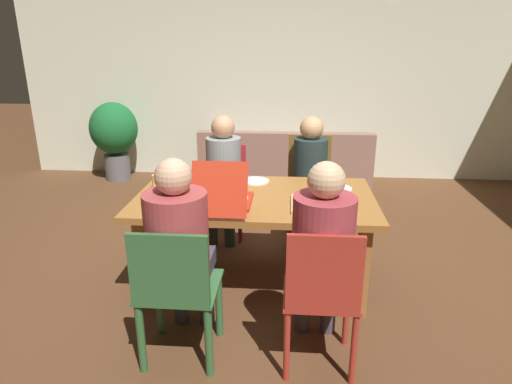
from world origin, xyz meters
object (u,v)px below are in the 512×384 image
(chair_1, at_px, (309,183))
(person_3, at_px, (180,242))
(chair_0, at_px, (322,293))
(couch, at_px, (285,167))
(drinking_glass_1, at_px, (157,182))
(person_0, at_px, (322,248))
(plate_0, at_px, (168,197))
(potted_plant, at_px, (114,133))
(plate_1, at_px, (255,181))
(drinking_glass_2, at_px, (322,175))
(chair_3, at_px, (176,291))
(drinking_glass_0, at_px, (195,182))
(plate_2, at_px, (336,189))
(chair_2, at_px, (226,184))
(person_2, at_px, (223,167))
(pizza_box_1, at_px, (317,204))
(dining_table, at_px, (255,207))
(person_1, at_px, (310,170))
(pizza_box_0, at_px, (224,198))

(chair_1, distance_m, person_3, 2.00)
(chair_0, relative_size, couch, 0.43)
(chair_0, xyz_separation_m, drinking_glass_1, (-1.22, 1.07, 0.27))
(person_0, bearing_deg, plate_0, 145.26)
(chair_1, bearing_deg, potted_plant, 147.54)
(chair_0, height_order, plate_1, chair_0)
(plate_1, xyz_separation_m, drinking_glass_2, (0.55, 0.07, 0.05))
(couch, bearing_deg, person_3, -100.05)
(chair_3, distance_m, plate_0, 0.95)
(drinking_glass_0, bearing_deg, chair_3, -84.27)
(plate_2, bearing_deg, drinking_glass_2, 115.05)
(chair_2, distance_m, drinking_glass_0, 0.92)
(chair_2, height_order, person_2, person_2)
(pizza_box_1, height_order, plate_1, pizza_box_1)
(person_2, distance_m, pizza_box_1, 1.33)
(dining_table, relative_size, chair_3, 2.01)
(chair_0, relative_size, chair_2, 1.06)
(plate_0, xyz_separation_m, drinking_glass_0, (0.16, 0.23, 0.05))
(person_2, relative_size, drinking_glass_0, 10.23)
(dining_table, xyz_separation_m, drinking_glass_2, (0.53, 0.41, 0.14))
(person_1, relative_size, potted_plant, 1.12)
(person_0, relative_size, plate_0, 4.87)
(chair_3, relative_size, drinking_glass_1, 7.42)
(chair_0, xyz_separation_m, person_0, (0.00, 0.14, 0.21))
(drinking_glass_1, xyz_separation_m, drinking_glass_2, (1.30, 0.33, -0.01))
(chair_3, relative_size, person_3, 0.72)
(pizza_box_1, relative_size, plate_1, 1.63)
(chair_0, relative_size, person_2, 0.77)
(pizza_box_0, bearing_deg, chair_0, -50.02)
(person_1, height_order, person_2, person_1)
(chair_0, xyz_separation_m, pizza_box_1, (0.01, 0.80, 0.22))
(dining_table, distance_m, chair_0, 1.09)
(chair_1, distance_m, drinking_glass_1, 1.54)
(chair_2, xyz_separation_m, plate_1, (0.35, -0.65, 0.24))
(drinking_glass_0, bearing_deg, pizza_box_0, -50.84)
(dining_table, distance_m, person_0, 0.96)
(chair_3, distance_m, potted_plant, 3.99)
(person_1, bearing_deg, couch, 99.14)
(chair_1, bearing_deg, chair_2, 178.89)
(person_1, xyz_separation_m, drinking_glass_2, (0.08, -0.41, 0.08))
(plate_0, xyz_separation_m, potted_plant, (-1.49, 2.71, -0.09))
(chair_1, relative_size, plate_1, 4.32)
(couch, bearing_deg, chair_3, -99.66)
(person_1, relative_size, person_3, 0.96)
(dining_table, height_order, drinking_glass_1, drinking_glass_1)
(person_3, bearing_deg, plate_1, 73.69)
(chair_2, xyz_separation_m, drinking_glass_2, (0.90, -0.58, 0.29))
(person_1, bearing_deg, chair_1, 90.00)
(pizza_box_1, distance_m, couch, 2.61)
(chair_2, xyz_separation_m, person_3, (0.00, -1.83, 0.24))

